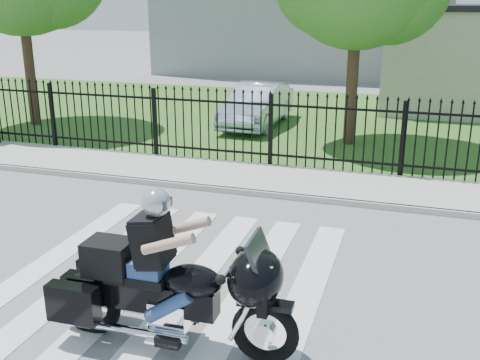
% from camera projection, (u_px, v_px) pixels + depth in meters
% --- Properties ---
extents(ground, '(120.00, 120.00, 0.00)m').
position_uv_depth(ground, '(165.00, 283.00, 8.07)').
color(ground, slate).
rests_on(ground, ground).
extents(crosswalk, '(5.00, 5.50, 0.01)m').
position_uv_depth(crosswalk, '(165.00, 282.00, 8.07)').
color(crosswalk, silver).
rests_on(crosswalk, ground).
extents(sidewalk, '(40.00, 2.00, 0.12)m').
position_uv_depth(sidewalk, '(259.00, 178.00, 12.59)').
color(sidewalk, '#ADAAA3').
rests_on(sidewalk, ground).
extents(curb, '(40.00, 0.12, 0.12)m').
position_uv_depth(curb, '(246.00, 192.00, 11.68)').
color(curb, '#ADAAA3').
rests_on(curb, ground).
extents(grass_strip, '(40.00, 12.00, 0.02)m').
position_uv_depth(grass_strip, '(315.00, 120.00, 18.96)').
color(grass_strip, '#2A591E').
rests_on(grass_strip, ground).
extents(iron_fence, '(26.00, 0.04, 1.80)m').
position_uv_depth(iron_fence, '(271.00, 132.00, 13.24)').
color(iron_fence, black).
rests_on(iron_fence, ground).
extents(motorcycle_rider, '(2.99, 0.89, 1.98)m').
position_uv_depth(motorcycle_rider, '(165.00, 282.00, 6.40)').
color(motorcycle_rider, black).
rests_on(motorcycle_rider, ground).
extents(parked_car, '(1.50, 4.06, 1.33)m').
position_uv_depth(parked_car, '(257.00, 105.00, 17.82)').
color(parked_car, '#A1B1CB').
rests_on(parked_car, grass_strip).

